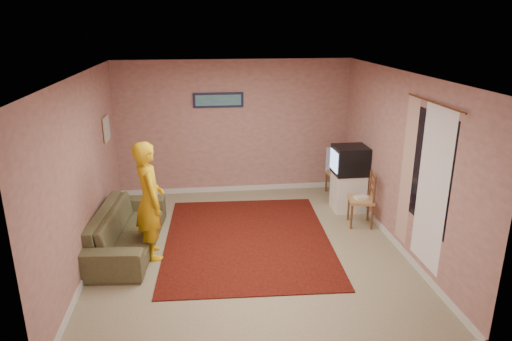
{
  "coord_description": "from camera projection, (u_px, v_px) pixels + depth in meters",
  "views": [
    {
      "loc": [
        -0.63,
        -6.13,
        3.27
      ],
      "look_at": [
        0.19,
        0.6,
        1.04
      ],
      "focal_mm": 32.0,
      "sensor_mm": 36.0,
      "label": 1
    }
  ],
  "objects": [
    {
      "name": "wall_back",
      "position": [
        234.0,
        128.0,
        8.83
      ],
      "size": [
        4.5,
        0.02,
        2.6
      ],
      "primitive_type": "cube",
      "color": "tan",
      "rests_on": "ground"
    },
    {
      "name": "person",
      "position": [
        150.0,
        200.0,
        6.43
      ],
      "size": [
        0.58,
        0.72,
        1.72
      ],
      "primitive_type": "imported",
      "rotation": [
        0.0,
        0.0,
        1.87
      ],
      "color": "gold",
      "rests_on": "ground"
    },
    {
      "name": "picture_left",
      "position": [
        107.0,
        129.0,
        7.65
      ],
      "size": [
        0.04,
        0.38,
        0.42
      ],
      "color": "#C4B487",
      "rests_on": "wall_left"
    },
    {
      "name": "curtain_sheer",
      "position": [
        432.0,
        189.0,
        5.75
      ],
      "size": [
        0.01,
        0.75,
        2.1
      ],
      "primitive_type": "cube",
      "color": "white",
      "rests_on": "wall_right"
    },
    {
      "name": "ceiling",
      "position": [
        247.0,
        74.0,
        6.06
      ],
      "size": [
        4.5,
        5.0,
        0.02
      ],
      "primitive_type": "cube",
      "color": "silver",
      "rests_on": "wall_back"
    },
    {
      "name": "area_rug",
      "position": [
        248.0,
        239.0,
        7.16
      ],
      "size": [
        2.67,
        3.28,
        0.02
      ],
      "primitive_type": "cube",
      "rotation": [
        0.0,
        0.0,
        -0.04
      ],
      "color": "black",
      "rests_on": "ground"
    },
    {
      "name": "wall_left",
      "position": [
        84.0,
        173.0,
        6.21
      ],
      "size": [
        0.02,
        5.0,
        2.6
      ],
      "primitive_type": "cube",
      "color": "tan",
      "rests_on": "ground"
    },
    {
      "name": "chair_a",
      "position": [
        338.0,
        168.0,
        8.93
      ],
      "size": [
        0.44,
        0.43,
        0.46
      ],
      "rotation": [
        0.0,
        0.0,
        0.16
      ],
      "color": "tan",
      "rests_on": "ground"
    },
    {
      "name": "window",
      "position": [
        429.0,
        170.0,
        5.83
      ],
      "size": [
        0.01,
        1.1,
        1.5
      ],
      "primitive_type": "cube",
      "color": "black",
      "rests_on": "wall_right"
    },
    {
      "name": "baseboard_left",
      "position": [
        95.0,
        254.0,
        6.6
      ],
      "size": [
        0.02,
        5.0,
        0.1
      ],
      "primitive_type": "cube",
      "color": "silver",
      "rests_on": "ground"
    },
    {
      "name": "dvd_player",
      "position": [
        338.0,
        171.0,
        8.95
      ],
      "size": [
        0.42,
        0.34,
        0.06
      ],
      "primitive_type": "cube",
      "rotation": [
        0.0,
        0.0,
        0.23
      ],
      "color": "silver",
      "rests_on": "chair_a"
    },
    {
      "name": "curtain_floral",
      "position": [
        407.0,
        172.0,
        6.41
      ],
      "size": [
        0.01,
        0.35,
        2.1
      ],
      "primitive_type": "cube",
      "color": "beige",
      "rests_on": "wall_right"
    },
    {
      "name": "chair_b",
      "position": [
        361.0,
        194.0,
        7.53
      ],
      "size": [
        0.46,
        0.47,
        0.5
      ],
      "rotation": [
        0.0,
        0.0,
        -1.74
      ],
      "color": "tan",
      "rests_on": "ground"
    },
    {
      "name": "sofa",
      "position": [
        127.0,
        229.0,
        6.82
      ],
      "size": [
        1.01,
        2.2,
        0.62
      ],
      "primitive_type": "imported",
      "rotation": [
        0.0,
        0.0,
        1.49
      ],
      "color": "brown",
      "rests_on": "ground"
    },
    {
      "name": "baseboard_right",
      "position": [
        391.0,
        238.0,
        7.12
      ],
      "size": [
        0.02,
        5.0,
        0.1
      ],
      "primitive_type": "cube",
      "color": "silver",
      "rests_on": "ground"
    },
    {
      "name": "crt_tv",
      "position": [
        350.0,
        160.0,
        8.04
      ],
      "size": [
        0.59,
        0.53,
        0.5
      ],
      "rotation": [
        0.0,
        0.0,
        0.01
      ],
      "color": "black",
      "rests_on": "tv_cabinet"
    },
    {
      "name": "baseboard_back",
      "position": [
        235.0,
        188.0,
        9.21
      ],
      "size": [
        4.5,
        0.02,
        0.1
      ],
      "primitive_type": "cube",
      "color": "silver",
      "rests_on": "ground"
    },
    {
      "name": "wall_right",
      "position": [
        399.0,
        161.0,
        6.73
      ],
      "size": [
        0.02,
        5.0,
        2.6
      ],
      "primitive_type": "cube",
      "color": "tan",
      "rests_on": "ground"
    },
    {
      "name": "blue_throw",
      "position": [
        337.0,
        159.0,
        8.97
      ],
      "size": [
        0.44,
        0.06,
        0.47
      ],
      "primitive_type": "cube",
      "color": "#98B6F9",
      "rests_on": "chair_a"
    },
    {
      "name": "curtain_rod",
      "position": [
        434.0,
        103.0,
        5.56
      ],
      "size": [
        0.02,
        1.4,
        0.02
      ],
      "primitive_type": "cylinder",
      "rotation": [
        1.57,
        0.0,
        0.0
      ],
      "color": "brown",
      "rests_on": "wall_right"
    },
    {
      "name": "game_console",
      "position": [
        361.0,
        197.0,
        7.55
      ],
      "size": [
        0.23,
        0.18,
        0.04
      ],
      "primitive_type": "cube",
      "rotation": [
        0.0,
        0.0,
        0.14
      ],
      "color": "white",
      "rests_on": "chair_b"
    },
    {
      "name": "tv_cabinet",
      "position": [
        348.0,
        191.0,
        8.22
      ],
      "size": [
        0.54,
        0.49,
        0.68
      ],
      "primitive_type": "cube",
      "color": "white",
      "rests_on": "ground"
    },
    {
      "name": "picture_back",
      "position": [
        218.0,
        100.0,
        8.59
      ],
      "size": [
        0.95,
        0.04,
        0.28
      ],
      "color": "#121632",
      "rests_on": "wall_back"
    },
    {
      "name": "wall_front",
      "position": [
        277.0,
        250.0,
        4.11
      ],
      "size": [
        4.5,
        0.02,
        2.6
      ],
      "primitive_type": "cube",
      "color": "tan",
      "rests_on": "ground"
    },
    {
      "name": "ground",
      "position": [
        248.0,
        249.0,
        6.88
      ],
      "size": [
        5.0,
        5.0,
        0.0
      ],
      "primitive_type": "plane",
      "color": "tan",
      "rests_on": "ground"
    }
  ]
}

